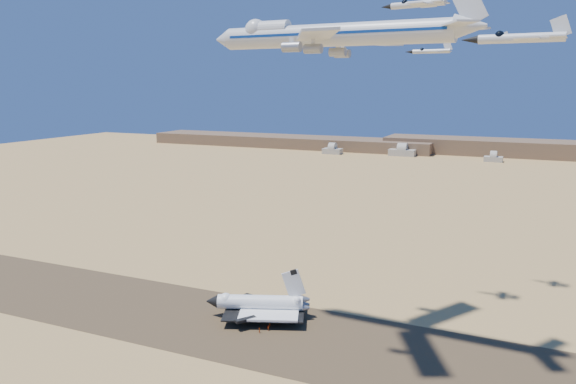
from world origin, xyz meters
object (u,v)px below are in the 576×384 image
at_px(carrier_747, 325,35).
at_px(crew_c, 268,328).
at_px(chase_jet_b, 518,38).
at_px(crew_a, 259,330).
at_px(shuttle, 259,304).
at_px(chase_jet_c, 430,51).
at_px(chase_jet_d, 490,40).
at_px(crew_b, 270,325).
at_px(chase_jet_a, 416,4).

height_order(carrier_747, crew_c, carrier_747).
bearing_deg(chase_jet_b, crew_a, 147.29).
relative_size(shuttle, chase_jet_c, 2.30).
xyz_separation_m(shuttle, chase_jet_d, (66.78, 57.26, 92.31)).
relative_size(shuttle, crew_a, 19.77).
bearing_deg(chase_jet_b, chase_jet_c, 110.97).
distance_m(chase_jet_b, chase_jet_c, 107.53).
xyz_separation_m(carrier_747, crew_b, (-19.57, 2.61, -94.34)).
bearing_deg(crew_c, carrier_747, -155.56).
height_order(carrier_747, crew_b, carrier_747).
bearing_deg(chase_jet_d, crew_a, -123.14).
height_order(crew_a, crew_c, crew_a).
distance_m(shuttle, crew_a, 13.71).
bearing_deg(crew_a, crew_b, -26.18).
bearing_deg(chase_jet_d, chase_jet_a, -84.11).
relative_size(shuttle, chase_jet_d, 2.55).
relative_size(shuttle, carrier_747, 0.45).
relative_size(shuttle, chase_jet_a, 2.74).
relative_size(carrier_747, crew_c, 48.15).
bearing_deg(crew_a, chase_jet_a, -139.28).
bearing_deg(shuttle, carrier_747, -39.56).
height_order(crew_a, chase_jet_c, chase_jet_c).
bearing_deg(carrier_747, crew_a, -169.94).
relative_size(chase_jet_a, chase_jet_d, 0.93).
distance_m(crew_a, chase_jet_a, 118.63).
xyz_separation_m(chase_jet_b, chase_jet_d, (-14.58, 124.37, 8.56)).
bearing_deg(crew_a, chase_jet_c, -54.76).
relative_size(crew_c, chase_jet_d, 0.12).
xyz_separation_m(shuttle, carrier_747, (26.82, -9.05, 90.42)).
xyz_separation_m(crew_a, chase_jet_d, (60.85, 69.00, 96.18)).
height_order(crew_b, chase_jet_d, chase_jet_d).
bearing_deg(chase_jet_a, crew_a, 154.74).
xyz_separation_m(chase_jet_c, chase_jet_d, (17.56, 21.83, 4.62)).
height_order(chase_jet_a, chase_jet_d, chase_jet_d).
bearing_deg(chase_jet_b, crew_c, 145.21).
bearing_deg(chase_jet_b, chase_jet_d, 100.26).
bearing_deg(chase_jet_b, shuttle, 144.06).
bearing_deg(chase_jet_c, shuttle, -142.40).
bearing_deg(shuttle, chase_jet_a, -62.00).
bearing_deg(crew_c, chase_jet_b, 166.71).
xyz_separation_m(crew_c, chase_jet_d, (59.03, 66.10, 96.26)).
bearing_deg(crew_c, crew_b, -53.19).
height_order(crew_a, chase_jet_a, chase_jet_a).
bearing_deg(carrier_747, chase_jet_b, -44.07).
xyz_separation_m(crew_b, chase_jet_a, (54.91, -47.76, 95.50)).
bearing_deg(carrier_747, chase_jet_c, 65.98).
relative_size(crew_c, chase_jet_c, 0.11).
relative_size(crew_b, chase_jet_d, 0.12).
distance_m(shuttle, chase_jet_b, 134.67).
xyz_separation_m(chase_jet_a, chase_jet_d, (4.63, 111.46, 0.73)).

